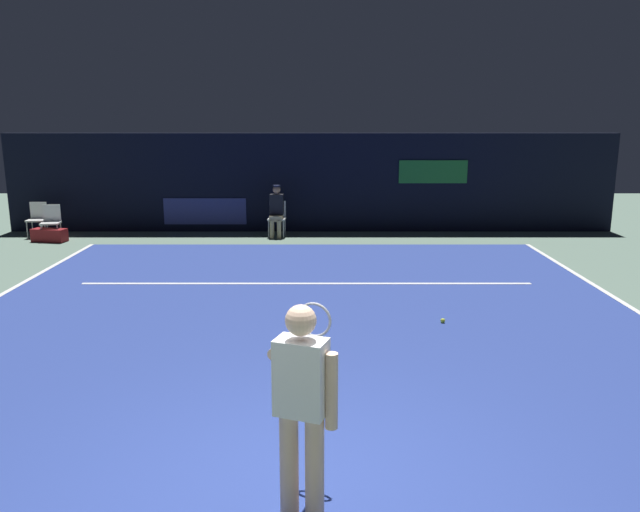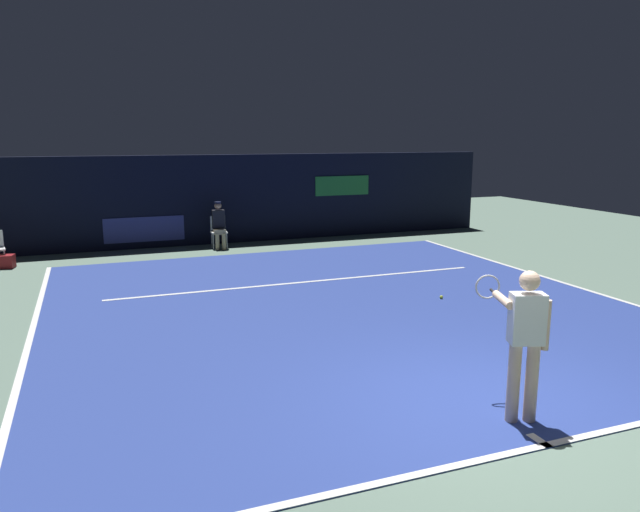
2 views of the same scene
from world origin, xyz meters
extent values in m
plane|color=slate|center=(0.00, 4.57, 0.00)|extent=(32.06, 32.06, 0.00)
cube|color=navy|center=(0.00, 4.57, 0.01)|extent=(10.58, 11.15, 0.01)
cube|color=white|center=(0.00, 6.52, 0.01)|extent=(8.25, 0.10, 0.01)
cube|color=black|center=(0.00, 12.11, 1.30)|extent=(16.14, 0.30, 2.60)
cube|color=navy|center=(-2.82, 11.95, 0.55)|extent=(2.20, 0.04, 0.70)
cube|color=#1E6B2D|center=(3.23, 11.95, 1.60)|extent=(1.80, 0.04, 0.60)
cylinder|color=beige|center=(0.21, -0.44, 0.46)|extent=(0.14, 0.14, 0.92)
cylinder|color=beige|center=(0.02, -0.37, 0.46)|extent=(0.14, 0.14, 0.92)
cube|color=white|center=(0.11, -0.41, 1.20)|extent=(0.41, 0.33, 0.56)
sphere|color=beige|center=(0.11, -0.41, 1.62)|extent=(0.22, 0.22, 0.22)
cylinder|color=beige|center=(0.00, -0.13, 1.35)|extent=(0.25, 0.50, 0.09)
cylinder|color=beige|center=(0.33, -0.46, 1.12)|extent=(0.09, 0.09, 0.56)
cylinder|color=black|center=(0.10, 0.15, 1.35)|extent=(0.13, 0.29, 0.03)
torus|color=#B2B2B7|center=(0.20, 0.42, 1.35)|extent=(0.29, 0.13, 0.30)
cube|color=white|center=(-0.86, 11.22, 0.46)|extent=(0.47, 0.43, 0.04)
cube|color=white|center=(-0.85, 11.42, 0.69)|extent=(0.42, 0.06, 0.42)
cylinder|color=#B2B2B7|center=(-1.06, 11.07, 0.23)|extent=(0.03, 0.03, 0.46)
cylinder|color=#B2B2B7|center=(-0.68, 11.04, 0.23)|extent=(0.03, 0.03, 0.46)
cylinder|color=#B2B2B7|center=(-1.04, 11.40, 0.23)|extent=(0.03, 0.03, 0.46)
cylinder|color=#B2B2B7|center=(-0.66, 11.38, 0.23)|extent=(0.03, 0.03, 0.46)
cube|color=tan|center=(-0.87, 11.14, 0.50)|extent=(0.35, 0.42, 0.14)
cylinder|color=tan|center=(-0.97, 10.97, 0.23)|extent=(0.11, 0.11, 0.46)
cylinder|color=tan|center=(-0.79, 10.96, 0.23)|extent=(0.11, 0.11, 0.46)
cube|color=black|center=(-0.86, 11.26, 0.83)|extent=(0.35, 0.24, 0.52)
sphere|color=tan|center=(-0.86, 11.26, 1.21)|extent=(0.20, 0.20, 0.20)
cylinder|color=#141933|center=(-0.86, 11.26, 1.30)|extent=(0.19, 0.19, 0.04)
cube|color=white|center=(-6.43, 10.68, 0.44)|extent=(0.50, 0.46, 0.04)
cube|color=white|center=(-6.46, 10.88, 0.67)|extent=(0.42, 0.09, 0.42)
cylinder|color=#B2B2B7|center=(-6.59, 10.49, 0.22)|extent=(0.03, 0.03, 0.44)
cylinder|color=#B2B2B7|center=(-6.22, 10.55, 0.22)|extent=(0.03, 0.03, 0.44)
cylinder|color=#B2B2B7|center=(-6.64, 10.82, 0.22)|extent=(0.03, 0.03, 0.44)
cylinder|color=#B2B2B7|center=(-6.27, 10.88, 0.22)|extent=(0.03, 0.03, 0.44)
cube|color=white|center=(-6.98, 11.14, 0.44)|extent=(0.46, 0.43, 0.04)
cube|color=white|center=(-6.99, 11.34, 0.67)|extent=(0.42, 0.06, 0.42)
cylinder|color=#B2B2B7|center=(-7.15, 10.96, 0.22)|extent=(0.03, 0.03, 0.44)
cylinder|color=#B2B2B7|center=(-6.78, 10.98, 0.22)|extent=(0.03, 0.03, 0.44)
cylinder|color=#B2B2B7|center=(-7.18, 11.29, 0.22)|extent=(0.03, 0.03, 0.44)
cylinder|color=#B2B2B7|center=(-6.80, 11.32, 0.22)|extent=(0.03, 0.03, 0.44)
sphere|color=#CCE033|center=(2.07, 4.30, 0.05)|extent=(0.07, 0.07, 0.07)
cube|color=maroon|center=(-6.43, 10.57, 0.16)|extent=(0.89, 0.48, 0.32)
camera|label=1|loc=(0.25, -4.49, 2.98)|focal=34.88mm
camera|label=2|loc=(-4.21, -5.38, 3.14)|focal=33.62mm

